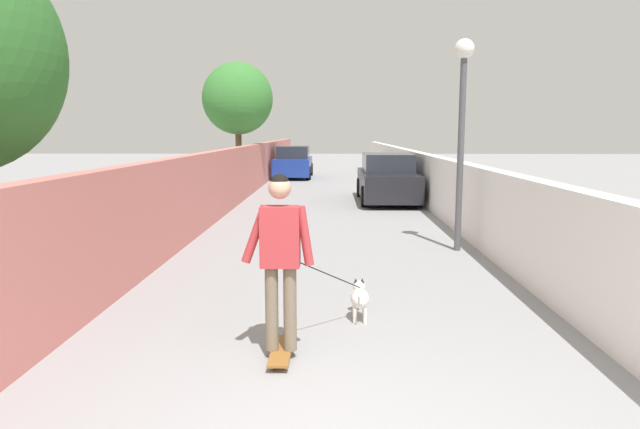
% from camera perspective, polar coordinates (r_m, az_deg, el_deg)
% --- Properties ---
extents(ground_plane, '(80.00, 80.00, 0.00)m').
position_cam_1_polar(ground_plane, '(17.68, 1.04, 1.16)').
color(ground_plane, gray).
extents(wall_left, '(48.00, 0.30, 1.74)m').
position_cam_1_polar(wall_left, '(15.89, -9.76, 3.37)').
color(wall_left, '#CC726B').
rests_on(wall_left, ground).
extents(fence_right, '(48.00, 0.30, 1.55)m').
position_cam_1_polar(fence_right, '(15.88, 11.84, 2.97)').
color(fence_right, white).
rests_on(fence_right, ground).
extents(tree_left_near, '(2.78, 2.78, 4.94)m').
position_cam_1_polar(tree_left_near, '(22.88, -8.35, 11.53)').
color(tree_left_near, brown).
rests_on(tree_left_near, ground).
extents(lamp_post, '(0.36, 0.36, 3.89)m').
position_cam_1_polar(lamp_post, '(10.78, 14.24, 10.65)').
color(lamp_post, '#4C4C51').
rests_on(lamp_post, ground).
extents(skateboard, '(0.80, 0.21, 0.08)m').
position_cam_1_polar(skateboard, '(5.76, -3.94, -13.64)').
color(skateboard, brown).
rests_on(skateboard, ground).
extents(person_skateboarder, '(0.22, 0.71, 1.75)m').
position_cam_1_polar(person_skateboarder, '(5.46, -4.05, -3.43)').
color(person_skateboarder, '#726651').
rests_on(person_skateboarder, skateboard).
extents(dog, '(1.48, 0.95, 1.06)m').
position_cam_1_polar(dog, '(6.79, 4.01, -8.35)').
color(dog, white).
rests_on(dog, ground).
extents(car_near, '(4.35, 1.80, 1.54)m').
position_cam_1_polar(car_near, '(18.16, 6.82, 3.56)').
color(car_near, black).
rests_on(car_near, ground).
extents(car_far, '(4.34, 1.80, 1.54)m').
position_cam_1_polar(car_far, '(27.66, -2.71, 5.25)').
color(car_far, navy).
rests_on(car_far, ground).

